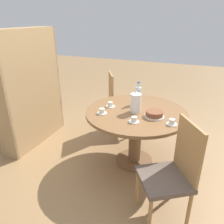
{
  "coord_description": "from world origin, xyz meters",
  "views": [
    {
      "loc": [
        -2.35,
        -0.65,
        1.78
      ],
      "look_at": [
        0.0,
        0.32,
        0.67
      ],
      "focal_mm": 35.0,
      "sensor_mm": 36.0,
      "label": 1
    }
  ],
  "objects_px": {
    "cake_main": "(154,114)",
    "chair_b": "(172,172)",
    "cup_a": "(134,120)",
    "cup_d": "(110,105)",
    "chair_a": "(119,102)",
    "cup_c": "(172,122)",
    "bookshelf": "(30,92)",
    "cup_b": "(102,111)",
    "coffee_pot": "(136,102)",
    "water_bottle": "(138,95)"
  },
  "relations": [
    {
      "from": "cake_main",
      "to": "chair_b",
      "type": "bearing_deg",
      "value": -153.47
    },
    {
      "from": "cup_a",
      "to": "cup_d",
      "type": "bearing_deg",
      "value": 52.76
    },
    {
      "from": "chair_a",
      "to": "cup_c",
      "type": "distance_m",
      "value": 1.36
    },
    {
      "from": "chair_a",
      "to": "cake_main",
      "type": "height_order",
      "value": "chair_a"
    },
    {
      "from": "bookshelf",
      "to": "chair_b",
      "type": "bearing_deg",
      "value": 72.56
    },
    {
      "from": "cup_b",
      "to": "chair_a",
      "type": "bearing_deg",
      "value": 8.69
    },
    {
      "from": "cup_b",
      "to": "cup_a",
      "type": "bearing_deg",
      "value": -100.65
    },
    {
      "from": "chair_a",
      "to": "cup_c",
      "type": "relative_size",
      "value": 8.55
    },
    {
      "from": "cup_d",
      "to": "cake_main",
      "type": "bearing_deg",
      "value": -98.87
    },
    {
      "from": "chair_b",
      "to": "bookshelf",
      "type": "height_order",
      "value": "bookshelf"
    },
    {
      "from": "chair_b",
      "to": "coffee_pot",
      "type": "relative_size",
      "value": 3.7
    },
    {
      "from": "chair_a",
      "to": "cake_main",
      "type": "relative_size",
      "value": 4.35
    },
    {
      "from": "cup_c",
      "to": "cup_d",
      "type": "relative_size",
      "value": 1.0
    },
    {
      "from": "chair_a",
      "to": "cup_a",
      "type": "relative_size",
      "value": 8.55
    },
    {
      "from": "chair_b",
      "to": "cup_a",
      "type": "relative_size",
      "value": 8.55
    },
    {
      "from": "cake_main",
      "to": "cup_c",
      "type": "relative_size",
      "value": 1.96
    },
    {
      "from": "coffee_pot",
      "to": "cup_c",
      "type": "bearing_deg",
      "value": -110.76
    },
    {
      "from": "bookshelf",
      "to": "cup_a",
      "type": "distance_m",
      "value": 1.65
    },
    {
      "from": "cup_c",
      "to": "bookshelf",
      "type": "bearing_deg",
      "value": 85.38
    },
    {
      "from": "cake_main",
      "to": "cup_b",
      "type": "height_order",
      "value": "cake_main"
    },
    {
      "from": "cup_a",
      "to": "cup_c",
      "type": "bearing_deg",
      "value": -76.24
    },
    {
      "from": "cake_main",
      "to": "cup_b",
      "type": "relative_size",
      "value": 1.96
    },
    {
      "from": "chair_b",
      "to": "cup_d",
      "type": "bearing_deg",
      "value": -162.05
    },
    {
      "from": "bookshelf",
      "to": "cup_b",
      "type": "xyz_separation_m",
      "value": [
        -0.18,
        -1.21,
        -0.04
      ]
    },
    {
      "from": "chair_a",
      "to": "chair_b",
      "type": "height_order",
      "value": "same"
    },
    {
      "from": "cake_main",
      "to": "cup_d",
      "type": "height_order",
      "value": "cake_main"
    },
    {
      "from": "chair_b",
      "to": "cake_main",
      "type": "relative_size",
      "value": 4.35
    },
    {
      "from": "water_bottle",
      "to": "coffee_pot",
      "type": "bearing_deg",
      "value": -169.87
    },
    {
      "from": "water_bottle",
      "to": "cup_b",
      "type": "distance_m",
      "value": 0.56
    },
    {
      "from": "cup_c",
      "to": "cup_d",
      "type": "height_order",
      "value": "same"
    },
    {
      "from": "cup_c",
      "to": "cup_a",
      "type": "bearing_deg",
      "value": 103.76
    },
    {
      "from": "water_bottle",
      "to": "cup_d",
      "type": "height_order",
      "value": "water_bottle"
    },
    {
      "from": "cup_a",
      "to": "coffee_pot",
      "type": "bearing_deg",
      "value": 13.93
    },
    {
      "from": "chair_b",
      "to": "cup_c",
      "type": "distance_m",
      "value": 0.57
    },
    {
      "from": "bookshelf",
      "to": "cake_main",
      "type": "relative_size",
      "value": 7.28
    },
    {
      "from": "chair_b",
      "to": "water_bottle",
      "type": "xyz_separation_m",
      "value": [
        0.95,
        0.6,
        0.34
      ]
    },
    {
      "from": "cake_main",
      "to": "chair_a",
      "type": "bearing_deg",
      "value": 42.14
    },
    {
      "from": "coffee_pot",
      "to": "cup_d",
      "type": "xyz_separation_m",
      "value": [
        0.04,
        0.34,
        -0.1
      ]
    },
    {
      "from": "coffee_pot",
      "to": "cake_main",
      "type": "relative_size",
      "value": 1.18
    },
    {
      "from": "cup_a",
      "to": "chair_b",
      "type": "bearing_deg",
      "value": -130.0
    },
    {
      "from": "cake_main",
      "to": "cup_a",
      "type": "relative_size",
      "value": 1.96
    },
    {
      "from": "bookshelf",
      "to": "cup_c",
      "type": "height_order",
      "value": "bookshelf"
    },
    {
      "from": "chair_a",
      "to": "cup_b",
      "type": "distance_m",
      "value": 0.99
    },
    {
      "from": "coffee_pot",
      "to": "cup_d",
      "type": "distance_m",
      "value": 0.36
    },
    {
      "from": "chair_a",
      "to": "bookshelf",
      "type": "xyz_separation_m",
      "value": [
        -0.77,
        1.07,
        0.28
      ]
    },
    {
      "from": "chair_a",
      "to": "cup_b",
      "type": "bearing_deg",
      "value": 158.87
    },
    {
      "from": "cake_main",
      "to": "cup_c",
      "type": "bearing_deg",
      "value": -119.95
    },
    {
      "from": "chair_a",
      "to": "chair_b",
      "type": "bearing_deg",
      "value": -173.75
    },
    {
      "from": "chair_b",
      "to": "cup_c",
      "type": "xyz_separation_m",
      "value": [
        0.5,
        0.1,
        0.24
      ]
    },
    {
      "from": "water_bottle",
      "to": "cup_b",
      "type": "xyz_separation_m",
      "value": [
        -0.47,
        0.3,
        -0.09
      ]
    }
  ]
}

